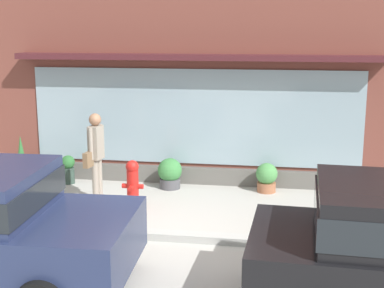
{
  "coord_description": "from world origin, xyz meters",
  "views": [
    {
      "loc": [
        1.67,
        -8.05,
        3.28
      ],
      "look_at": [
        0.19,
        1.2,
        1.25
      ],
      "focal_mm": 50.33,
      "sensor_mm": 36.0,
      "label": 1
    }
  ],
  "objects_px": {
    "potted_plant_corner_tall": "(267,177)",
    "fire_hydrant": "(133,185)",
    "potted_plant_by_entrance": "(170,173)",
    "potted_plant_window_left": "(68,169)",
    "potted_plant_near_hydrant": "(22,160)",
    "pedestrian_with_handbag": "(96,151)"
  },
  "relations": [
    {
      "from": "potted_plant_corner_tall",
      "to": "fire_hydrant",
      "type": "bearing_deg",
      "value": -149.01
    },
    {
      "from": "fire_hydrant",
      "to": "potted_plant_by_entrance",
      "type": "xyz_separation_m",
      "value": [
        0.41,
        1.39,
        -0.14
      ]
    },
    {
      "from": "fire_hydrant",
      "to": "potted_plant_corner_tall",
      "type": "distance_m",
      "value": 2.82
    },
    {
      "from": "potted_plant_window_left",
      "to": "potted_plant_by_entrance",
      "type": "height_order",
      "value": "potted_plant_by_entrance"
    },
    {
      "from": "potted_plant_window_left",
      "to": "potted_plant_near_hydrant",
      "type": "relative_size",
      "value": 0.6
    },
    {
      "from": "fire_hydrant",
      "to": "pedestrian_with_handbag",
      "type": "height_order",
      "value": "pedestrian_with_handbag"
    },
    {
      "from": "potted_plant_window_left",
      "to": "potted_plant_by_entrance",
      "type": "distance_m",
      "value": 2.22
    },
    {
      "from": "fire_hydrant",
      "to": "potted_plant_window_left",
      "type": "bearing_deg",
      "value": 142.41
    },
    {
      "from": "potted_plant_window_left",
      "to": "potted_plant_corner_tall",
      "type": "relative_size",
      "value": 1.03
    },
    {
      "from": "potted_plant_window_left",
      "to": "potted_plant_near_hydrant",
      "type": "distance_m",
      "value": 1.06
    },
    {
      "from": "pedestrian_with_handbag",
      "to": "potted_plant_near_hydrant",
      "type": "distance_m",
      "value": 2.42
    },
    {
      "from": "potted_plant_corner_tall",
      "to": "potted_plant_by_entrance",
      "type": "distance_m",
      "value": 2.0
    },
    {
      "from": "potted_plant_by_entrance",
      "to": "potted_plant_near_hydrant",
      "type": "bearing_deg",
      "value": -179.82
    },
    {
      "from": "pedestrian_with_handbag",
      "to": "potted_plant_near_hydrant",
      "type": "height_order",
      "value": "pedestrian_with_handbag"
    },
    {
      "from": "fire_hydrant",
      "to": "pedestrian_with_handbag",
      "type": "bearing_deg",
      "value": 161.55
    },
    {
      "from": "pedestrian_with_handbag",
      "to": "potted_plant_window_left",
      "type": "bearing_deg",
      "value": -129.07
    },
    {
      "from": "potted_plant_window_left",
      "to": "potted_plant_corner_tall",
      "type": "distance_m",
      "value": 4.22
    },
    {
      "from": "potted_plant_corner_tall",
      "to": "potted_plant_by_entrance",
      "type": "height_order",
      "value": "potted_plant_by_entrance"
    },
    {
      "from": "fire_hydrant",
      "to": "potted_plant_near_hydrant",
      "type": "relative_size",
      "value": 0.9
    },
    {
      "from": "potted_plant_by_entrance",
      "to": "fire_hydrant",
      "type": "bearing_deg",
      "value": -106.66
    },
    {
      "from": "potted_plant_window_left",
      "to": "potted_plant_by_entrance",
      "type": "xyz_separation_m",
      "value": [
        2.22,
        -0.0,
        -0.0
      ]
    },
    {
      "from": "pedestrian_with_handbag",
      "to": "potted_plant_corner_tall",
      "type": "bearing_deg",
      "value": 119.11
    }
  ]
}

